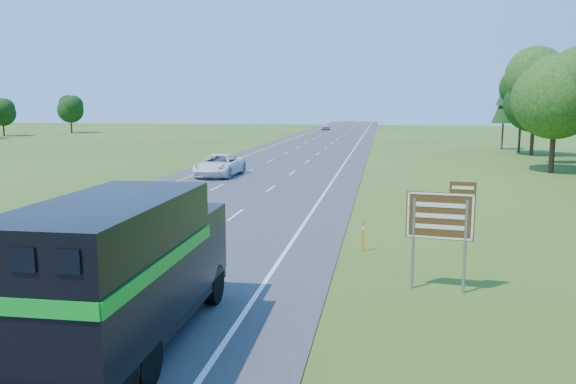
# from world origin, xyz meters

# --- Properties ---
(road) EXTENTS (15.00, 260.00, 0.04)m
(road) POSITION_xyz_m (0.00, 50.00, 0.02)
(road) COLOR #38383A
(road) RESTS_ON ground
(lane_markings) EXTENTS (11.15, 260.00, 0.01)m
(lane_markings) POSITION_xyz_m (0.00, 50.00, 0.04)
(lane_markings) COLOR yellow
(lane_markings) RESTS_ON road
(horse_truck) EXTENTS (2.65, 8.01, 3.53)m
(horse_truck) POSITION_xyz_m (3.48, 4.44, 1.93)
(horse_truck) COLOR black
(horse_truck) RESTS_ON road
(white_suv) EXTENTS (3.00, 6.14, 1.68)m
(white_suv) POSITION_xyz_m (-3.38, 34.92, 0.88)
(white_suv) COLOR white
(white_suv) RESTS_ON road
(far_car) EXTENTS (2.00, 4.48, 1.49)m
(far_car) POSITION_xyz_m (-3.47, 116.62, 0.79)
(far_car) COLOR #B5B5BC
(far_car) RESTS_ON road
(exit_sign) EXTENTS (1.94, 0.30, 3.30)m
(exit_sign) POSITION_xyz_m (10.74, 9.91, 2.14)
(exit_sign) COLOR gray
(exit_sign) RESTS_ON ground
(delineator) EXTENTS (0.09, 0.05, 1.16)m
(delineator) POSITION_xyz_m (8.35, 14.14, 0.62)
(delineator) COLOR orange
(delineator) RESTS_ON ground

